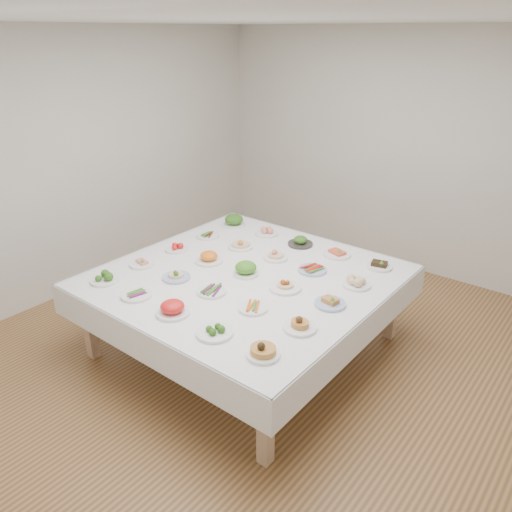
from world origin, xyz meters
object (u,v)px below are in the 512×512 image
Objects in this scene: dish_12 at (246,268)px; display_table at (246,281)px; dish_24 at (379,265)px; dish_0 at (104,276)px.

display_table is at bearing -98.08° from dish_12.
dish_12 is 1.22m from dish_24.
dish_12 reaches higher than dish_0.
dish_24 is (0.86, 0.87, -0.03)m from dish_12.
dish_24 is (0.86, 0.87, 0.10)m from display_table.
dish_0 is at bearing -135.09° from dish_12.
display_table is 1.23m from dish_24.
display_table is 0.13m from dish_12.
dish_12 is (0.86, 0.86, 0.01)m from dish_0.
dish_0 is at bearing -135.23° from display_table.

